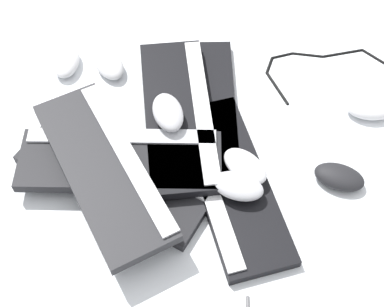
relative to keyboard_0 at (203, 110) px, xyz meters
name	(u,v)px	position (x,y,z in m)	size (l,w,h in m)	color
ground_plane	(176,173)	(-0.18, 0.02, -0.01)	(3.20, 3.20, 0.00)	silver
keyboard_0	(203,110)	(0.00, 0.00, 0.00)	(0.46, 0.26, 0.03)	black
keyboard_1	(115,175)	(-0.22, 0.15, 0.00)	(0.27, 0.46, 0.03)	black
keyboard_2	(230,181)	(-0.18, -0.10, 0.00)	(0.46, 0.34, 0.03)	black
keyboard_3	(120,160)	(-0.20, 0.14, 0.03)	(0.24, 0.46, 0.03)	black
keyboard_4	(104,168)	(-0.25, 0.16, 0.06)	(0.43, 0.40, 0.03)	#232326
keyboard_5	(179,113)	(-0.04, 0.05, 0.03)	(0.46, 0.29, 0.03)	black
mouse_0	(66,62)	(0.07, 0.37, 0.01)	(0.11, 0.07, 0.04)	silver
mouse_1	(168,112)	(-0.08, 0.06, 0.07)	(0.11, 0.07, 0.04)	#B7B7BC
mouse_2	(370,109)	(0.09, -0.39, 0.01)	(0.11, 0.07, 0.04)	silver
mouse_3	(245,166)	(-0.16, -0.13, 0.04)	(0.11, 0.07, 0.04)	silver
mouse_4	(339,177)	(-0.12, -0.33, 0.01)	(0.11, 0.07, 0.04)	black
mouse_5	(109,64)	(0.09, 0.26, 0.01)	(0.11, 0.07, 0.04)	silver
mouse_6	(238,186)	(-0.21, -0.12, 0.04)	(0.11, 0.07, 0.04)	#B7B7BC
cable_1	(314,63)	(0.23, -0.24, -0.01)	(0.24, 0.31, 0.01)	black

